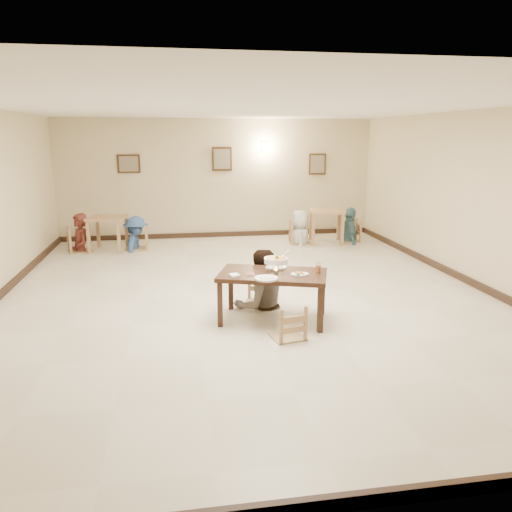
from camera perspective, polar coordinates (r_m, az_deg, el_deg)
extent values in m
plane|color=beige|center=(8.30, -1.05, -4.40)|extent=(10.00, 10.00, 0.00)
plane|color=white|center=(7.92, -1.14, 16.75)|extent=(10.00, 10.00, 0.00)
plane|color=beige|center=(12.91, -4.34, 8.79)|extent=(10.00, 0.00, 10.00)
plane|color=beige|center=(3.22, 11.97, -5.85)|extent=(10.00, 0.00, 10.00)
plane|color=beige|center=(9.42, 23.90, 5.94)|extent=(0.00, 10.00, 10.00)
cube|color=black|center=(13.08, -4.22, 2.48)|extent=(8.00, 0.06, 0.12)
cube|color=black|center=(3.95, 10.67, -25.82)|extent=(8.00, 0.06, 0.12)
cube|color=black|center=(9.67, 22.95, -2.53)|extent=(0.06, 10.00, 0.12)
cube|color=#352110|center=(12.84, -14.34, 10.18)|extent=(0.55, 0.03, 0.45)
cube|color=gray|center=(12.82, -14.35, 10.17)|extent=(0.45, 0.01, 0.37)
cube|color=#352110|center=(12.85, -3.92, 11.00)|extent=(0.50, 0.03, 0.60)
cube|color=gray|center=(12.83, -3.91, 11.00)|extent=(0.41, 0.01, 0.49)
cube|color=#352110|center=(13.33, 7.03, 10.38)|extent=(0.45, 0.03, 0.55)
cube|color=gray|center=(13.32, 7.05, 10.38)|extent=(0.37, 0.01, 0.45)
cube|color=#FFD88C|center=(13.00, 1.01, 12.38)|extent=(0.16, 0.05, 0.22)
cube|color=#351E13|center=(6.98, 1.94, -2.18)|extent=(1.67, 1.26, 0.06)
cube|color=#351E13|center=(6.86, -4.15, -5.53)|extent=(0.07, 0.07, 0.64)
cube|color=#351E13|center=(6.69, 7.37, -6.11)|extent=(0.07, 0.07, 0.64)
cube|color=#351E13|center=(7.52, -2.91, -3.79)|extent=(0.07, 0.07, 0.64)
cube|color=#351E13|center=(7.37, 7.56, -4.26)|extent=(0.07, 0.07, 0.64)
cube|color=tan|center=(7.69, 0.31, -2.51)|extent=(0.44, 0.44, 0.05)
cube|color=tan|center=(6.46, 3.64, -5.99)|extent=(0.41, 0.41, 0.04)
imported|color=gray|center=(7.53, 0.52, 0.75)|extent=(0.99, 0.85, 1.78)
torus|color=silver|center=(6.95, 2.30, -0.82)|extent=(0.26, 0.26, 0.01)
cylinder|color=silver|center=(6.98, 2.29, -1.77)|extent=(0.07, 0.07, 0.04)
cone|color=#FFA526|center=(6.96, 2.29, -1.37)|extent=(0.04, 0.04, 0.06)
cylinder|color=white|center=(6.94, 2.30, -0.52)|extent=(0.33, 0.33, 0.07)
cylinder|color=#AA4E0E|center=(6.93, 2.30, -0.26)|extent=(0.29, 0.29, 0.02)
sphere|color=#2D7223|center=(6.92, 2.41, -0.11)|extent=(0.05, 0.05, 0.05)
cylinder|color=silver|center=(7.01, 3.22, 0.15)|extent=(0.15, 0.09, 0.10)
cylinder|color=silver|center=(7.04, 3.00, -1.22)|extent=(0.01, 0.01, 0.15)
cylinder|color=silver|center=(7.00, 1.38, -1.29)|extent=(0.01, 0.01, 0.15)
cylinder|color=silver|center=(6.85, 2.49, -1.62)|extent=(0.01, 0.01, 0.15)
cylinder|color=white|center=(7.21, 2.31, -1.33)|extent=(0.31, 0.31, 0.02)
ellipsoid|color=white|center=(7.20, 2.31, -1.28)|extent=(0.20, 0.17, 0.07)
cylinder|color=white|center=(6.65, 1.20, -2.58)|extent=(0.31, 0.31, 0.02)
ellipsoid|color=white|center=(6.65, 1.20, -2.52)|extent=(0.20, 0.17, 0.07)
cylinder|color=white|center=(6.88, 5.01, -2.10)|extent=(0.25, 0.25, 0.02)
sphere|color=#2D7223|center=(6.80, 4.84, -2.08)|extent=(0.04, 0.04, 0.04)
cylinder|color=white|center=(6.88, -0.67, -2.08)|extent=(0.10, 0.10, 0.02)
cylinder|color=#B50B06|center=(6.87, -0.67, -2.02)|extent=(0.08, 0.08, 0.01)
cube|color=white|center=(6.80, -2.51, -2.22)|extent=(0.14, 0.17, 0.03)
cube|color=silver|center=(6.88, -2.20, -2.08)|extent=(0.03, 0.16, 0.01)
cube|color=silver|center=(6.88, -1.97, -2.07)|extent=(0.03, 0.16, 0.01)
cylinder|color=white|center=(7.00, 7.15, -1.36)|extent=(0.07, 0.07, 0.14)
cylinder|color=orange|center=(7.00, 7.14, -1.48)|extent=(0.06, 0.06, 0.11)
cube|color=#AB8057|center=(11.80, -16.67, 4.19)|extent=(0.91, 0.91, 0.06)
cube|color=#AB8057|center=(11.66, -18.58, 1.97)|extent=(0.07, 0.07, 0.73)
cube|color=#AB8057|center=(11.46, -15.41, 2.01)|extent=(0.07, 0.07, 0.73)
cube|color=#AB8057|center=(12.28, -17.60, 2.60)|extent=(0.07, 0.07, 0.73)
cube|color=#AB8057|center=(12.09, -14.58, 2.64)|extent=(0.07, 0.07, 0.73)
cube|color=#AB8057|center=(12.29, 8.08, 5.10)|extent=(0.96, 0.96, 0.06)
cube|color=#AB8057|center=(11.98, 6.53, 2.96)|extent=(0.07, 0.07, 0.76)
cube|color=#AB8057|center=(12.05, 9.83, 2.91)|extent=(0.07, 0.07, 0.76)
cube|color=#AB8057|center=(12.66, 6.30, 3.53)|extent=(0.07, 0.07, 0.76)
cube|color=#AB8057|center=(12.73, 9.43, 3.48)|extent=(0.07, 0.07, 0.76)
cube|color=tan|center=(11.93, -19.55, 2.82)|extent=(0.51, 0.51, 0.06)
cube|color=tan|center=(11.81, -13.58, 3.11)|extent=(0.51, 0.51, 0.06)
cube|color=tan|center=(12.20, 5.10, 3.73)|extent=(0.50, 0.50, 0.05)
cube|color=tan|center=(12.61, 10.71, 3.76)|extent=(0.48, 0.48, 0.05)
imported|color=#58241D|center=(11.87, -19.69, 4.60)|extent=(0.66, 0.76, 1.75)
imported|color=#3C629D|center=(11.76, -13.65, 4.45)|extent=(0.71, 1.08, 1.56)
imported|color=silver|center=(12.15, 5.13, 5.23)|extent=(0.66, 0.88, 1.63)
imported|color=slate|center=(12.56, 10.79, 5.47)|extent=(0.52, 1.03, 1.70)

